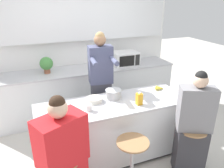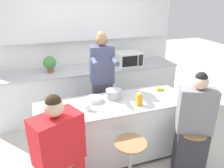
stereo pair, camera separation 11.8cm
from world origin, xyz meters
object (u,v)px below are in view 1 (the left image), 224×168
kitchen_island (114,130)px  bar_stool_rightmost (190,147)px  person_seated_near (193,130)px  bar_stool_center (132,162)px  fruit_bowl (94,100)px  coffee_cup_near (89,108)px  cooking_pot (113,94)px  microwave (125,58)px  juice_carton (139,99)px  person_wrapped_blanket (63,162)px  banana_bunch (158,88)px  person_cooking (101,88)px  potted_plant (46,64)px

kitchen_island → bar_stool_rightmost: size_ratio=3.13×
kitchen_island → person_seated_near: 1.07m
bar_stool_center → fruit_bowl: 0.94m
bar_stool_center → coffee_cup_near: (-0.38, 0.51, 0.56)m
fruit_bowl → cooking_pot: bearing=1.3°
microwave → juice_carton: bearing=-108.1°
person_wrapped_blanket → kitchen_island: bearing=13.4°
cooking_pot → banana_bunch: size_ratio=1.84×
person_wrapped_blanket → cooking_pot: (0.86, 0.78, 0.29)m
cooking_pot → coffee_cup_near: cooking_pot is taller
bar_stool_center → person_seated_near: bearing=-2.8°
bar_stool_center → person_cooking: person_cooking is taller
fruit_bowl → coffee_cup_near: coffee_cup_near is taller
bar_stool_rightmost → potted_plant: (-1.56, 2.12, 0.73)m
bar_stool_rightmost → coffee_cup_near: 1.45m
kitchen_island → bar_stool_center: (0.00, -0.60, -0.08)m
banana_bunch → potted_plant: 2.02m
cooking_pot → person_wrapped_blanket: bearing=-138.0°
bar_stool_rightmost → person_cooking: bearing=124.5°
microwave → potted_plant: bearing=178.4°
fruit_bowl → potted_plant: size_ratio=0.73×
person_wrapped_blanket → microwave: person_wrapped_blanket is taller
person_cooking → coffee_cup_near: size_ratio=15.58×
kitchen_island → bar_stool_rightmost: bearing=-36.9°
cooking_pot → kitchen_island: bearing=-108.8°
person_cooking → cooking_pot: size_ratio=5.64×
bar_stool_rightmost → potted_plant: 2.73m
bar_stool_center → fruit_bowl: (-0.24, 0.73, 0.55)m
cooking_pot → fruit_bowl: bearing=-178.7°
bar_stool_center → person_wrapped_blanket: 0.87m
bar_stool_center → banana_bunch: size_ratio=3.93×
juice_carton → person_seated_near: bearing=-41.0°
person_seated_near → coffee_cup_near: (-1.21, 0.55, 0.28)m
bar_stool_rightmost → person_seated_near: bearing=-124.2°
person_seated_near → juice_carton: bearing=165.1°
microwave → potted_plant: size_ratio=1.69×
person_cooking → person_seated_near: size_ratio=1.22×
microwave → potted_plant: (-1.54, 0.04, 0.04)m
person_cooking → coffee_cup_near: (-0.39, -0.67, 0.05)m
bar_stool_rightmost → coffee_cup_near: (-1.22, 0.54, 0.56)m
kitchen_island → cooking_pot: (0.05, 0.14, 0.51)m
kitchen_island → person_wrapped_blanket: 1.06m
fruit_bowl → potted_plant: bearing=109.6°
banana_bunch → juice_carton: (-0.51, -0.34, 0.06)m
person_wrapped_blanket → fruit_bowl: 1.00m
banana_bunch → microwave: microwave is taller
person_cooking → banana_bunch: (0.80, -0.41, 0.04)m
fruit_bowl → banana_bunch: bearing=2.1°
bar_stool_center → coffee_cup_near: coffee_cup_near is taller
cooking_pot → bar_stool_rightmost: bearing=-44.2°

